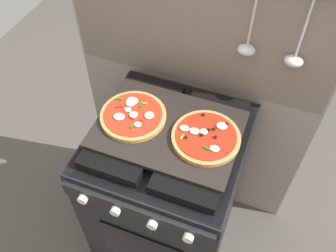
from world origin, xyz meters
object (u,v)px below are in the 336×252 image
object	(u,v)px
stove	(168,191)
baking_tray	(168,129)
pizza_left	(133,115)
pizza_right	(206,136)

from	to	relation	value
stove	baking_tray	world-z (taller)	baking_tray
stove	pizza_left	distance (m)	0.50
stove	pizza_right	world-z (taller)	pizza_right
baking_tray	pizza_left	bearing A→B (deg)	178.79
baking_tray	pizza_left	size ratio (longest dim) A/B	2.14
stove	pizza_left	size ratio (longest dim) A/B	3.56
baking_tray	pizza_left	world-z (taller)	pizza_left
stove	pizza_left	xyz separation A→B (m)	(-0.14, 0.00, 0.48)
pizza_right	stove	bearing A→B (deg)	-177.69
pizza_left	baking_tray	bearing A→B (deg)	-1.21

